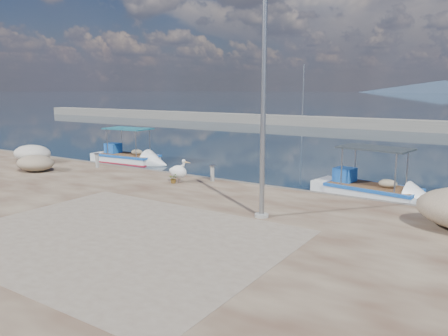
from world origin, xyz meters
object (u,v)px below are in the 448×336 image
bollard_near (212,172)px  boat_left (129,159)px  lamp_post (264,113)px  boat_right (371,193)px  pelican (179,171)px

bollard_near → boat_left: bearing=157.5°
lamp_post → bollard_near: size_ratio=9.75×
boat_right → bollard_near: 6.85m
lamp_post → bollard_near: lamp_post is taller
boat_left → boat_right: size_ratio=0.99×
lamp_post → boat_left: bearing=151.3°
boat_left → pelican: (7.90, -4.76, 0.80)m
pelican → bollard_near: 1.49m
boat_right → boat_left: bearing=-174.3°
pelican → lamp_post: bearing=-30.2°
bollard_near → pelican: bearing=-134.3°
lamp_post → bollard_near: bearing=140.7°
boat_left → lamp_post: 15.68m
lamp_post → boat_right: bearing=75.3°
bollard_near → lamp_post: bearing=-39.3°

